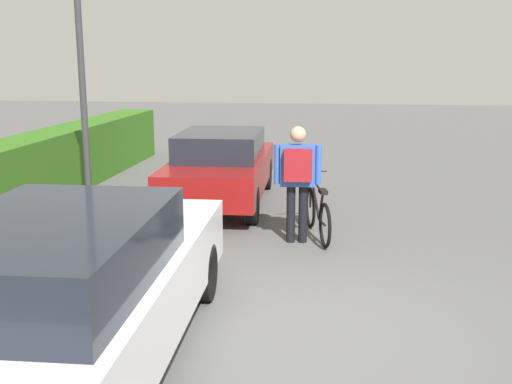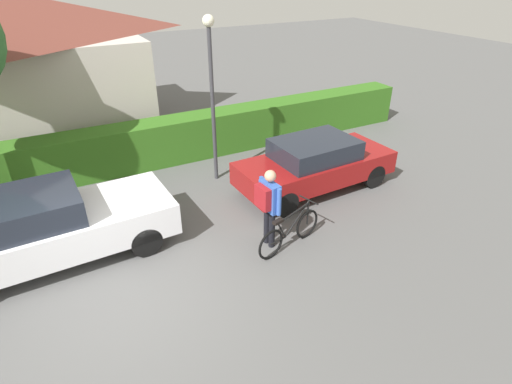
{
  "view_description": "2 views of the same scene",
  "coord_description": "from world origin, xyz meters",
  "px_view_note": "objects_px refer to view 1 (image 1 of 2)",
  "views": [
    {
      "loc": [
        -5.67,
        -0.27,
        2.69
      ],
      "look_at": [
        2.61,
        0.89,
        0.83
      ],
      "focal_mm": 42.98,
      "sensor_mm": 36.0,
      "label": 1
    },
    {
      "loc": [
        -0.56,
        -5.75,
        5.21
      ],
      "look_at": [
        2.8,
        0.52,
        1.22
      ],
      "focal_mm": 29.13,
      "sensor_mm": 36.0,
      "label": 2
    }
  ],
  "objects_px": {
    "parked_car_far": "(221,166)",
    "person_rider": "(298,173)",
    "parked_car_near": "(77,286)",
    "bicycle": "(317,213)",
    "street_lamp": "(81,56)"
  },
  "relations": [
    {
      "from": "bicycle",
      "to": "person_rider",
      "type": "height_order",
      "value": "person_rider"
    },
    {
      "from": "parked_car_far",
      "to": "street_lamp",
      "type": "height_order",
      "value": "street_lamp"
    },
    {
      "from": "parked_car_far",
      "to": "person_rider",
      "type": "height_order",
      "value": "person_rider"
    },
    {
      "from": "parked_car_far",
      "to": "bicycle",
      "type": "bearing_deg",
      "value": -135.8
    },
    {
      "from": "parked_car_far",
      "to": "bicycle",
      "type": "distance_m",
      "value": 2.68
    },
    {
      "from": "parked_car_far",
      "to": "person_rider",
      "type": "bearing_deg",
      "value": -145.14
    },
    {
      "from": "parked_car_far",
      "to": "bicycle",
      "type": "xyz_separation_m",
      "value": [
        -1.91,
        -1.86,
        -0.34
      ]
    },
    {
      "from": "parked_car_near",
      "to": "person_rider",
      "type": "relative_size",
      "value": 2.71
    },
    {
      "from": "street_lamp",
      "to": "parked_car_far",
      "type": "bearing_deg",
      "value": -40.74
    },
    {
      "from": "bicycle",
      "to": "person_rider",
      "type": "bearing_deg",
      "value": 140.99
    },
    {
      "from": "parked_car_near",
      "to": "street_lamp",
      "type": "height_order",
      "value": "street_lamp"
    },
    {
      "from": "parked_car_near",
      "to": "person_rider",
      "type": "distance_m",
      "value": 4.34
    },
    {
      "from": "parked_car_near",
      "to": "street_lamp",
      "type": "relative_size",
      "value": 1.12
    },
    {
      "from": "person_rider",
      "to": "parked_car_near",
      "type": "bearing_deg",
      "value": 158.79
    },
    {
      "from": "parked_car_near",
      "to": "parked_car_far",
      "type": "xyz_separation_m",
      "value": [
        6.3,
        0.01,
        -0.08
      ]
    }
  ]
}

